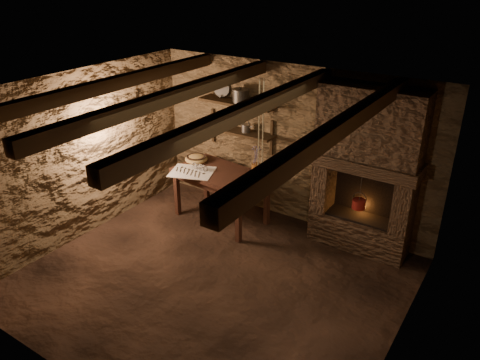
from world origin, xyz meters
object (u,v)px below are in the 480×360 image
Objects in this scene: stoneware_jug at (256,164)px; wooden_bowl at (196,159)px; work_table at (221,194)px; iron_stockpot at (241,96)px; red_pot at (359,203)px.

stoneware_jug is 1.30× the size of wooden_bowl.
iron_stockpot reaches higher than work_table.
work_table is 2.09m from red_pot.
work_table is 1.51m from iron_stockpot.
iron_stockpot is (0.59, 0.38, 1.01)m from wooden_bowl.
iron_stockpot is (-0.50, 0.35, 0.86)m from stoneware_jug.
red_pot is at bearing 17.44° from work_table.
stoneware_jug is 1.11m from wooden_bowl.
stoneware_jug is 1.92× the size of iron_stockpot.
wooden_bowl is (-1.10, -0.03, -0.16)m from stoneware_jug.
stoneware_jug is at bearing 1.39° from wooden_bowl.
red_pot is (2.04, 0.38, 0.26)m from work_table.
iron_stockpot reaches higher than stoneware_jug.
iron_stockpot reaches higher than red_pot.
stoneware_jug is at bearing -171.37° from red_pot.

